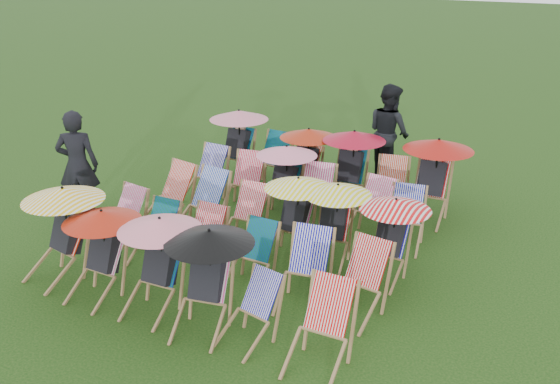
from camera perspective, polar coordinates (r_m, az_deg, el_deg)
The scene contains 33 objects.
ground at distance 9.85m, azimuth -1.53°, elevation -5.11°, with size 100.00×100.00×0.00m, color black.
deckchair_0 at distance 9.25m, azimuth -19.50°, elevation -3.42°, with size 1.13×1.20×1.34m.
deckchair_1 at distance 8.62m, azimuth -16.27°, elevation -5.34°, with size 1.03×1.07×1.22m.
deckchair_2 at distance 8.11m, azimuth -11.32°, elevation -6.44°, with size 1.07×1.12×1.27m.
deckchair_3 at distance 7.63m, azimuth -6.91°, elevation -7.92°, with size 1.09×1.19×1.30m.
deckchair_4 at distance 7.49m, azimuth -2.85°, elevation -10.84°, with size 0.68×0.85×0.82m.
deckchair_5 at distance 7.06m, azimuth 3.70°, elevation -12.43°, with size 0.65×0.89×0.95m.
deckchair_6 at distance 9.95m, azimuth -14.58°, elevation -2.57°, with size 0.73×0.94×0.94m.
deckchair_7 at distance 9.51m, azimuth -11.44°, elevation -3.70°, with size 0.59×0.81×0.86m.
deckchair_8 at distance 9.09m, azimuth -7.41°, elevation -4.50°, with size 0.60×0.84×0.90m.
deckchair_9 at distance 8.65m, azimuth -2.76°, elevation -5.91°, with size 0.59×0.82×0.87m.
deckchair_10 at distance 8.18m, azimuth 2.25°, elevation -7.24°, with size 0.77×0.97×0.96m.
deckchair_11 at distance 8.01m, azimuth 7.12°, elevation -8.15°, with size 0.73×0.93×0.94m.
deckchair_12 at distance 10.68m, azimuth -10.30°, elevation -0.34°, with size 0.82×1.02×1.00m.
deckchair_13 at distance 10.20m, azimuth -7.40°, elevation -1.14°, with size 0.80×1.02×1.02m.
deckchair_14 at distance 9.84m, azimuth -3.33°, elevation -2.25°, with size 0.62×0.85×0.91m.
deckchair_15 at distance 9.41m, azimuth 1.17°, elevation -2.12°, with size 1.02×1.06×1.21m.
deckchair_16 at distance 9.22m, azimuth 4.82°, elevation -2.77°, with size 1.01×1.09×1.20m.
deckchair_17 at distance 8.85m, azimuth 9.88°, elevation -4.16°, with size 1.00×1.04×1.18m.
deckchair_18 at distance 11.59m, azimuth -6.93°, elevation 1.55°, with size 0.68×0.92×0.97m.
deckchair_19 at distance 11.18m, azimuth -3.32°, elevation 0.89°, with size 0.76×0.96×0.95m.
deckchair_20 at distance 10.76m, azimuth 0.17°, elevation 1.11°, with size 1.05×1.09×1.25m.
deckchair_21 at distance 10.44m, azimuth 3.05°, elevation -0.54°, with size 0.80×1.01×0.99m.
deckchair_22 at distance 10.11m, azimuth 8.14°, elevation -1.68°, with size 0.74×0.94×0.94m.
deckchair_23 at distance 9.94m, azimuth 11.31°, elevation -2.43°, with size 0.71×0.91×0.90m.
deckchair_24 at distance 12.57m, azimuth -4.15°, elevation 4.46°, with size 1.17×1.21×1.39m.
deckchair_25 at distance 12.17m, azimuth -1.03°, elevation 2.82°, with size 0.73×0.98×1.01m.
deckchair_26 at distance 11.69m, azimuth 2.21°, elevation 2.86°, with size 1.08×1.12×1.28m.
deckchair_27 at distance 11.35m, azimuth 6.33°, elevation 2.36°, with size 1.14×1.21×1.35m.
deckchair_28 at distance 11.16m, azimuth 10.04°, elevation 0.46°, with size 0.77×0.96×0.93m.
deckchair_29 at distance 10.92m, azimuth 13.66°, elevation 1.24°, with size 1.18×1.24×1.41m.
person_left at distance 11.13m, azimuth -18.01°, elevation 2.36°, with size 0.70×0.46×1.91m, color black.
person_rear at distance 12.63m, azimuth 9.91°, elevation 5.39°, with size 0.94×0.74×1.94m, color black.
Camera 1 is at (4.42, -7.61, 4.42)m, focal length 40.00 mm.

